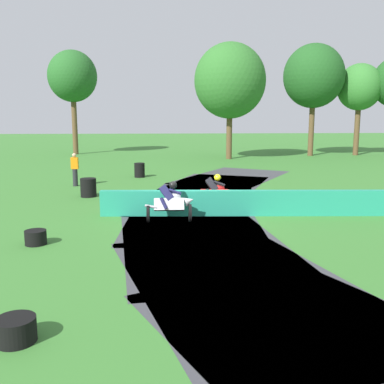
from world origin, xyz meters
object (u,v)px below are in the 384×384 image
at_px(motorcycle_chase_white, 171,203).
at_px(tire_stack_far, 16,330).
at_px(track_marshal, 75,170).
at_px(tire_stack_mid_a, 88,188).
at_px(motorcycle_lead_red, 216,193).
at_px(tire_stack_near, 140,170).
at_px(tire_stack_mid_b, 36,237).

xyz_separation_m(motorcycle_chase_white, tire_stack_far, (-2.57, -7.93, -0.43)).
xyz_separation_m(motorcycle_chase_white, track_marshal, (-4.66, 7.40, 0.19)).
height_order(tire_stack_mid_a, tire_stack_far, tire_stack_mid_a).
bearing_deg(motorcycle_lead_red, track_marshal, 137.66).
bearing_deg(tire_stack_near, tire_stack_mid_a, -108.06).
bearing_deg(track_marshal, motorcycle_lead_red, -42.34).
distance_m(motorcycle_lead_red, tire_stack_far, 10.46).
distance_m(motorcycle_chase_white, tire_stack_mid_b, 4.57).
relative_size(tire_stack_near, track_marshal, 0.49).
relative_size(motorcycle_chase_white, tire_stack_mid_a, 2.10).
relative_size(tire_stack_near, tire_stack_far, 1.23).
xyz_separation_m(motorcycle_lead_red, motorcycle_chase_white, (-1.68, -1.62, -0.00)).
height_order(tire_stack_near, tire_stack_mid_b, tire_stack_near).
bearing_deg(motorcycle_chase_white, tire_stack_mid_a, 127.90).
xyz_separation_m(tire_stack_mid_b, tire_stack_far, (1.22, -5.40, 0.00)).
bearing_deg(tire_stack_far, track_marshal, 97.78).
bearing_deg(tire_stack_mid_b, motorcycle_lead_red, 37.19).
height_order(motorcycle_lead_red, tire_stack_mid_a, motorcycle_lead_red).
height_order(motorcycle_chase_white, tire_stack_mid_b, motorcycle_chase_white).
distance_m(tire_stack_near, tire_stack_mid_a, 6.00).
distance_m(motorcycle_lead_red, track_marshal, 8.58).
distance_m(motorcycle_chase_white, tire_stack_far, 8.35).
bearing_deg(motorcycle_chase_white, tire_stack_near, 99.28).
bearing_deg(tire_stack_near, motorcycle_chase_white, -80.72).
bearing_deg(tire_stack_far, motorcycle_lead_red, 66.03).
bearing_deg(track_marshal, tire_stack_mid_b, -84.95).
bearing_deg(tire_stack_mid_a, tire_stack_near, 71.94).
distance_m(tire_stack_mid_a, tire_stack_mid_b, 7.08).
bearing_deg(tire_stack_mid_b, tire_stack_far, -77.30).
bearing_deg(motorcycle_lead_red, tire_stack_mid_a, 150.73).
xyz_separation_m(tire_stack_mid_a, tire_stack_mid_b, (-0.25, -7.07, -0.20)).
distance_m(motorcycle_chase_white, tire_stack_mid_a, 5.76).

